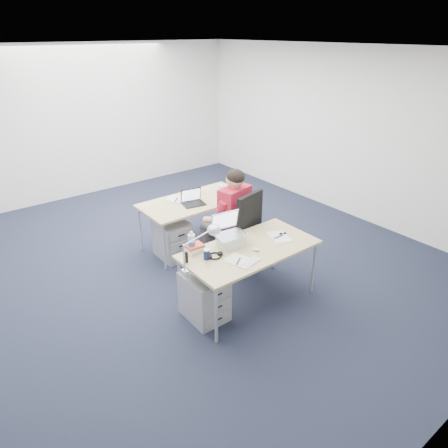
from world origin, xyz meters
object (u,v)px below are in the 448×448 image
at_px(seated_person, 226,218).
at_px(drawer_pedestal_far, 172,239).
at_px(desk_far, 195,203).
at_px(silver_laptop, 231,231).
at_px(desk_near, 250,252).
at_px(can_koozie, 207,254).
at_px(computer_mouse, 256,249).
at_px(desk_lamp, 196,250).
at_px(water_bottle, 192,242).
at_px(dark_laptop, 194,197).
at_px(wireless_keyboard, 251,262).
at_px(headphones, 215,255).
at_px(drawer_pedestal_near, 204,296).
at_px(cordless_phone, 186,257).
at_px(book_stack, 195,248).
at_px(far_cup, 221,188).
at_px(bear_figurine, 223,240).
at_px(sunglasses, 283,234).
at_px(office_chair, 236,246).

bearing_deg(seated_person, drawer_pedestal_far, 117.37).
height_order(desk_far, silver_laptop, silver_laptop).
height_order(desk_near, can_koozie, can_koozie).
distance_m(desk_near, computer_mouse, 0.11).
height_order(drawer_pedestal_far, desk_lamp, desk_lamp).
distance_m(drawer_pedestal_far, water_bottle, 1.36).
height_order(computer_mouse, can_koozie, can_koozie).
bearing_deg(desk_far, computer_mouse, -99.87).
relative_size(computer_mouse, dark_laptop, 0.30).
bearing_deg(wireless_keyboard, dark_laptop, 65.41).
height_order(drawer_pedestal_far, water_bottle, water_bottle).
bearing_deg(desk_lamp, computer_mouse, -1.61).
xyz_separation_m(seated_person, headphones, (-0.76, -0.78, 0.05)).
relative_size(seated_person, drawer_pedestal_near, 2.55).
height_order(headphones, desk_lamp, desk_lamp).
relative_size(desk_far, seated_person, 1.14).
xyz_separation_m(computer_mouse, water_bottle, (-0.60, 0.41, 0.11)).
height_order(silver_laptop, desk_lamp, desk_lamp).
bearing_deg(desk_near, cordless_phone, 166.55).
distance_m(drawer_pedestal_near, book_stack, 0.56).
bearing_deg(computer_mouse, desk_far, 60.05).
bearing_deg(desk_near, far_cup, 63.38).
bearing_deg(silver_laptop, bear_figurine, 148.07).
height_order(seated_person, dark_laptop, seated_person).
distance_m(book_stack, far_cup, 1.87).
relative_size(drawer_pedestal_far, dark_laptop, 1.78).
xyz_separation_m(silver_laptop, wireless_keyboard, (-0.07, -0.43, -0.18)).
distance_m(seated_person, wireless_keyboard, 1.24).
bearing_deg(sunglasses, drawer_pedestal_near, -164.52).
height_order(can_koozie, bear_figurine, bear_figurine).
xyz_separation_m(drawer_pedestal_far, bear_figurine, (-0.03, -1.24, 0.52)).
bearing_deg(seated_person, dark_laptop, 90.33).
bearing_deg(sunglasses, office_chair, 123.11).
relative_size(desk_far, far_cup, 14.61).
bearing_deg(sunglasses, seated_person, 122.39).
xyz_separation_m(seated_person, drawer_pedestal_far, (-0.50, 0.61, -0.42)).
bearing_deg(bear_figurine, dark_laptop, 83.72).
distance_m(cordless_phone, sunglasses, 1.29).
xyz_separation_m(seated_person, drawer_pedestal_near, (-0.93, -0.80, -0.42)).
bearing_deg(desk_far, desk_lamp, -123.52).
bearing_deg(bear_figurine, can_koozie, -145.53).
distance_m(desk_near, can_koozie, 0.55).
bearing_deg(cordless_phone, office_chair, 41.83).
height_order(desk_near, dark_laptop, dark_laptop).
bearing_deg(sunglasses, silver_laptop, -175.93).
bearing_deg(desk_lamp, drawer_pedestal_far, 72.52).
xyz_separation_m(desk_near, headphones, (-0.44, 0.09, 0.06)).
distance_m(silver_laptop, computer_mouse, 0.35).
relative_size(silver_laptop, computer_mouse, 3.98).
relative_size(drawer_pedestal_far, wireless_keyboard, 2.22).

